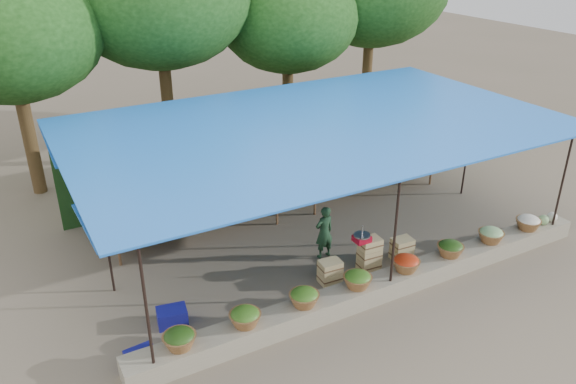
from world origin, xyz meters
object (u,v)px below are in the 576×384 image
crate_counter (368,257)px  vendor_seated (324,232)px  weighing_scale (362,238)px  blue_crate_back (172,317)px  blue_crate_front (141,358)px

crate_counter → vendor_seated: (-0.55, 0.92, 0.31)m
weighing_scale → vendor_seated: vendor_seated is taller
weighing_scale → blue_crate_back: (-4.09, 0.27, -0.69)m
crate_counter → blue_crate_front: 5.14m
blue_crate_back → weighing_scale: bearing=6.0°
crate_counter → blue_crate_front: (-5.11, -0.54, -0.16)m
blue_crate_back → blue_crate_front: bearing=-125.3°
weighing_scale → blue_crate_front: size_ratio=0.75×
vendor_seated → blue_crate_front: 4.81m
weighing_scale → vendor_seated: size_ratio=0.30×
crate_counter → blue_crate_back: 4.31m
vendor_seated → weighing_scale: bearing=106.7°
crate_counter → blue_crate_front: bearing=-174.0°
blue_crate_front → blue_crate_back: 1.15m
crate_counter → vendor_seated: size_ratio=1.89×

